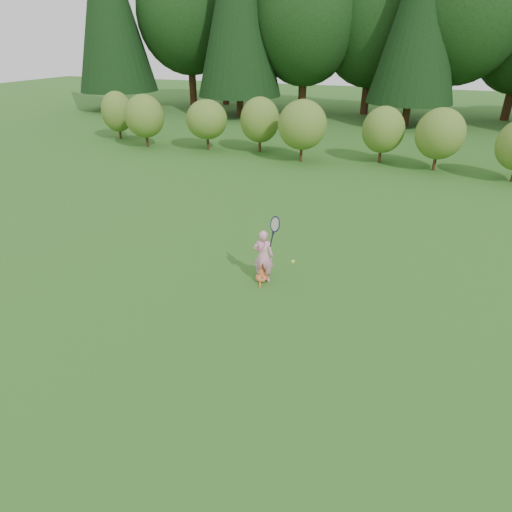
% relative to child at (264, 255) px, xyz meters
% --- Properties ---
extents(ground, '(100.00, 100.00, 0.00)m').
position_rel_child_xyz_m(ground, '(-0.36, -0.88, -0.71)').
color(ground, '#245919').
rests_on(ground, ground).
extents(shrub_row, '(28.00, 3.00, 2.80)m').
position_rel_child_xyz_m(shrub_row, '(-0.36, 12.12, 0.69)').
color(shrub_row, '#4D7524').
rests_on(shrub_row, ground).
extents(child, '(0.81, 0.56, 2.02)m').
position_rel_child_xyz_m(child, '(0.00, 0.00, 0.00)').
color(child, pink).
rests_on(child, ground).
extents(cat, '(0.33, 0.66, 0.66)m').
position_rel_child_xyz_m(cat, '(-0.05, -0.00, -0.46)').
color(cat, '#CB5F27').
rests_on(cat, ground).
extents(tennis_ball, '(0.08, 0.08, 0.08)m').
position_rel_child_xyz_m(tennis_ball, '(0.94, -0.75, 0.38)').
color(tennis_ball, '#AAEC1B').
rests_on(tennis_ball, ground).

